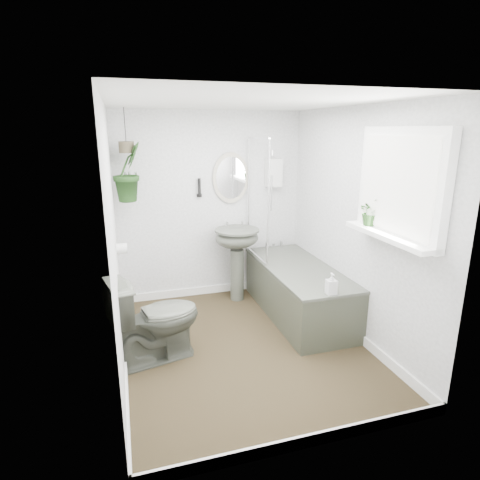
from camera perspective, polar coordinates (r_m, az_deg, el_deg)
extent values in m
cube|color=black|center=(4.13, 0.62, -14.85)|extent=(2.30, 2.80, 0.02)
cube|color=white|center=(3.58, 0.73, 19.20)|extent=(2.30, 2.80, 0.02)
cube|color=white|center=(5.02, -4.15, 4.79)|extent=(2.30, 0.02, 2.30)
cube|color=white|center=(2.45, 10.63, -7.11)|extent=(2.30, 0.02, 2.30)
cube|color=white|center=(3.53, -17.61, -0.50)|extent=(0.02, 2.80, 2.30)
cube|color=white|center=(4.17, 16.07, 2.02)|extent=(0.02, 2.80, 2.30)
cube|color=white|center=(4.10, 0.62, -14.13)|extent=(2.30, 2.80, 0.10)
cube|color=white|center=(5.13, 4.82, 9.52)|extent=(0.20, 0.10, 0.35)
ellipsoid|color=#BEB59E|center=(4.99, -1.29, 8.82)|extent=(0.46, 0.03, 0.62)
cylinder|color=black|center=(4.90, -5.80, 7.45)|extent=(0.04, 0.04, 0.22)
cylinder|color=white|center=(4.27, -16.48, -1.18)|extent=(0.11, 0.11, 0.11)
cube|color=white|center=(3.49, 21.88, 7.32)|extent=(0.08, 1.00, 0.90)
cube|color=white|center=(3.52, 20.30, 0.56)|extent=(0.18, 1.00, 0.04)
cube|color=white|center=(3.46, 21.28, 7.32)|extent=(0.01, 0.86, 0.76)
imported|color=#484C42|center=(3.81, -11.96, -10.80)|extent=(0.89, 0.64, 0.83)
imported|color=black|center=(3.74, 18.14, 3.86)|extent=(0.23, 0.21, 0.25)
imported|color=black|center=(4.55, -15.61, 9.33)|extent=(0.45, 0.45, 0.64)
imported|color=#262324|center=(3.87, 12.88, -6.06)|extent=(0.10, 0.10, 0.20)
cylinder|color=#423A2A|center=(4.53, -15.85, 12.59)|extent=(0.16, 0.16, 0.12)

